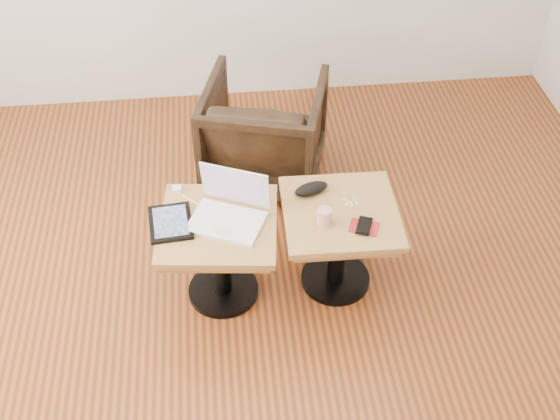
{
  "coord_description": "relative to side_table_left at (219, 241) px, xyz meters",
  "views": [
    {
      "loc": [
        -0.09,
        -2.01,
        2.78
      ],
      "look_at": [
        0.17,
        0.39,
        0.55
      ],
      "focal_mm": 45.0,
      "sensor_mm": 36.0,
      "label": 1
    }
  ],
  "objects": [
    {
      "name": "charging_adapter",
      "position": [
        -0.19,
        0.24,
        0.14
      ],
      "size": [
        0.05,
        0.05,
        0.03
      ],
      "primitive_type": "cube",
      "rotation": [
        0.0,
        0.0,
        -0.04
      ],
      "color": "white",
      "rests_on": "side_table_left"
    },
    {
      "name": "room_shell",
      "position": [
        0.13,
        -0.39,
        0.97
      ],
      "size": [
        4.52,
        4.52,
        2.71
      ],
      "color": "#53240E",
      "rests_on": "ground"
    },
    {
      "name": "tablet",
      "position": [
        -0.22,
        0.01,
        0.13
      ],
      "size": [
        0.22,
        0.27,
        0.02
      ],
      "rotation": [
        0.0,
        0.0,
        0.09
      ],
      "color": "black",
      "rests_on": "side_table_left"
    },
    {
      "name": "armchair",
      "position": [
        0.3,
        0.95,
        -0.06
      ],
      "size": [
        0.83,
        0.85,
        0.63
      ],
      "primitive_type": "imported",
      "rotation": [
        0.0,
        0.0,
        2.87
      ],
      "color": "black",
      "rests_on": "ground"
    },
    {
      "name": "earbuds_tangle",
      "position": [
        0.65,
        0.06,
        0.13
      ],
      "size": [
        0.08,
        0.06,
        0.01
      ],
      "color": "white",
      "rests_on": "side_table_right"
    },
    {
      "name": "laptop",
      "position": [
        0.06,
        0.03,
        0.17
      ],
      "size": [
        0.41,
        0.38,
        0.24
      ],
      "rotation": [
        0.0,
        0.0,
        -0.41
      ],
      "color": "white",
      "rests_on": "side_table_left"
    },
    {
      "name": "striped_cup",
      "position": [
        0.5,
        -0.06,
        0.17
      ],
      "size": [
        0.08,
        0.08,
        0.09
      ],
      "primitive_type": "cylinder",
      "rotation": [
        0.0,
        0.0,
        0.29
      ],
      "color": "#BE3E4A",
      "rests_on": "side_table_right"
    },
    {
      "name": "glasses_case",
      "position": [
        0.47,
        0.16,
        0.15
      ],
      "size": [
        0.19,
        0.13,
        0.06
      ],
      "primitive_type": "ellipsoid",
      "rotation": [
        0.0,
        0.0,
        0.32
      ],
      "color": "black",
      "rests_on": "side_table_right"
    },
    {
      "name": "side_table_right",
      "position": [
        0.59,
        0.02,
        0.0
      ],
      "size": [
        0.56,
        0.56,
        0.5
      ],
      "rotation": [
        0.0,
        0.0,
        -0.02
      ],
      "color": "black",
      "rests_on": "ground"
    },
    {
      "name": "phone_on_sleeve",
      "position": [
        0.68,
        -0.11,
        0.13
      ],
      "size": [
        0.16,
        0.14,
        0.02
      ],
      "rotation": [
        0.0,
        0.0,
        -0.37
      ],
      "color": "#A7071D",
      "rests_on": "side_table_right"
    },
    {
      "name": "side_table_left",
      "position": [
        0.0,
        0.0,
        0.0
      ],
      "size": [
        0.61,
        0.61,
        0.5
      ],
      "rotation": [
        0.0,
        0.0,
        -0.12
      ],
      "color": "black",
      "rests_on": "ground"
    }
  ]
}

